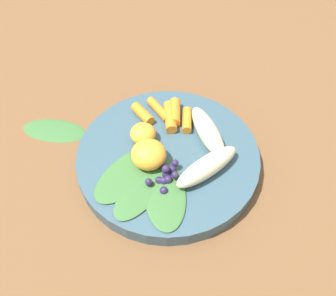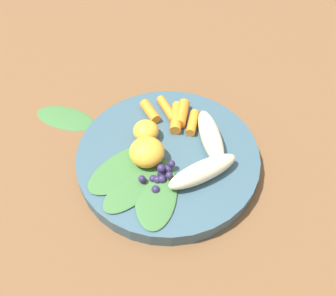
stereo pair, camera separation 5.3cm
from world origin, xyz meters
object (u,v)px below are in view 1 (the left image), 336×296
object	(u,v)px
bowl	(168,157)
banana_peeled_right	(207,166)
banana_peeled_left	(208,132)
orange_segment_near	(149,154)
kale_leaf_stray	(54,130)

from	to	relation	value
bowl	banana_peeled_right	world-z (taller)	banana_peeled_right
banana_peeled_left	orange_segment_near	distance (m)	0.11
orange_segment_near	kale_leaf_stray	xyz separation A→B (m)	(-0.19, 0.02, -0.04)
banana_peeled_left	banana_peeled_right	xyz separation A→B (m)	(0.02, -0.07, 0.00)
orange_segment_near	kale_leaf_stray	size ratio (longest dim) A/B	0.46
banana_peeled_right	orange_segment_near	xyz separation A→B (m)	(-0.09, -0.02, 0.00)
bowl	banana_peeled_left	distance (m)	0.08
bowl	banana_peeled_left	bearing A→B (deg)	47.63
banana_peeled_right	banana_peeled_left	bearing A→B (deg)	47.46
bowl	banana_peeled_right	xyz separation A→B (m)	(0.07, -0.01, 0.03)
banana_peeled_right	kale_leaf_stray	xyz separation A→B (m)	(-0.28, 0.00, -0.04)
banana_peeled_right	orange_segment_near	world-z (taller)	orange_segment_near
banana_peeled_left	bowl	bearing A→B (deg)	95.76
banana_peeled_left	orange_segment_near	bearing A→B (deg)	99.45
banana_peeled_right	orange_segment_near	distance (m)	0.09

